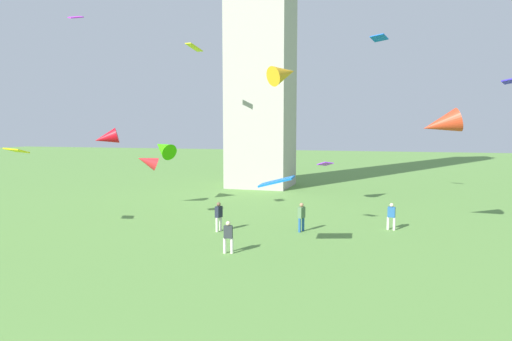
# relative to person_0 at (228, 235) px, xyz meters

# --- Properties ---
(person_0) EXTENTS (0.48, 0.31, 1.58)m
(person_0) POSITION_rel_person_0_xyz_m (0.00, 0.00, 0.00)
(person_0) COLOR silver
(person_0) RESTS_ON ground_plane
(person_1) EXTENTS (0.35, 0.53, 1.73)m
(person_1) POSITION_rel_person_0_xyz_m (-2.12, 4.04, 0.08)
(person_1) COLOR silver
(person_1) RESTS_ON ground_plane
(person_2) EXTENTS (0.50, 0.31, 1.62)m
(person_2) POSITION_rel_person_0_xyz_m (7.60, 7.32, 0.02)
(person_2) COLOR silver
(person_2) RESTS_ON ground_plane
(person_3) EXTENTS (0.41, 0.51, 1.70)m
(person_3) POSITION_rel_person_0_xyz_m (2.55, 5.36, 0.07)
(person_3) COLOR #235693
(person_3) RESTS_ON ground_plane
(kite_flying_0) EXTENTS (1.44, 1.62, 0.69)m
(kite_flying_0) POSITION_rel_person_0_xyz_m (-8.87, 15.37, 12.19)
(kite_flying_0) COLOR #CED11D
(kite_flying_1) EXTENTS (2.42, 2.59, 1.82)m
(kite_flying_1) POSITION_rel_person_0_xyz_m (0.43, 9.66, 8.85)
(kite_flying_1) COLOR gold
(kite_flying_2) EXTENTS (2.61, 2.24, 1.90)m
(kite_flying_2) POSITION_rel_person_0_xyz_m (-10.07, 11.82, 3.60)
(kite_flying_2) COLOR #35B906
(kite_flying_3) EXTENTS (1.68, 1.22, 0.52)m
(kite_flying_3) POSITION_rel_person_0_xyz_m (2.23, 0.63, 2.62)
(kite_flying_3) COLOR blue
(kite_flying_4) EXTENTS (1.06, 1.07, 0.34)m
(kite_flying_4) POSITION_rel_person_0_xyz_m (3.72, 6.64, 3.03)
(kite_flying_4) COLOR #9731F1
(kite_flying_5) EXTENTS (2.11, 1.90, 1.46)m
(kite_flying_5) POSITION_rel_person_0_xyz_m (-12.02, 7.17, 4.49)
(kite_flying_5) COLOR red
(kite_flying_6) EXTENTS (1.72, 1.58, 1.28)m
(kite_flying_6) POSITION_rel_person_0_xyz_m (-7.87, 5.77, 3.00)
(kite_flying_6) COLOR red
(kite_flying_7) EXTENTS (2.39, 1.67, 1.83)m
(kite_flying_7) POSITION_rel_person_0_xyz_m (10.13, 7.45, 5.38)
(kite_flying_7) COLOR red
(kite_flying_8) EXTENTS (1.27, 1.47, 0.29)m
(kite_flying_8) POSITION_rel_person_0_xyz_m (14.74, 12.39, 8.18)
(kite_flying_8) COLOR #2718E5
(kite_flying_9) EXTENTS (1.15, 1.38, 0.37)m
(kite_flying_9) POSITION_rel_person_0_xyz_m (-12.75, 0.14, 3.89)
(kite_flying_9) COLOR #E5DE07
(kite_flying_10) EXTENTS (1.16, 1.08, 0.42)m
(kite_flying_10) POSITION_rel_person_0_xyz_m (-9.25, 1.15, 11.18)
(kite_flying_10) COLOR #C529F0
(kite_flying_11) EXTENTS (1.47, 1.31, 0.40)m
(kite_flying_11) POSITION_rel_person_0_xyz_m (6.47, 16.74, 12.30)
(kite_flying_11) COLOR blue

